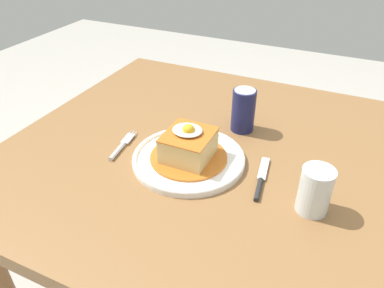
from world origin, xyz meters
TOP-DOWN VIEW (x-y plane):
  - dining_table at (0.00, 0.00)m, footprint 1.10×0.99m
  - main_plate at (-0.05, -0.08)m, footprint 0.28×0.28m
  - sandwich_meal at (-0.05, -0.08)m, footprint 0.19×0.19m
  - fork at (-0.24, -0.10)m, footprint 0.03×0.14m
  - knife at (0.14, -0.09)m, footprint 0.04×0.17m
  - soda_can at (0.02, 0.13)m, footprint 0.07×0.07m
  - drinking_glass at (0.26, -0.13)m, footprint 0.07×0.07m

SIDE VIEW (x-z plane):
  - dining_table at x=0.00m, z-range 0.26..0.98m
  - fork at x=-0.24m, z-range 0.72..0.73m
  - knife at x=0.14m, z-range 0.72..0.73m
  - main_plate at x=-0.05m, z-range 0.72..0.74m
  - sandwich_meal at x=-0.05m, z-range 0.72..0.81m
  - drinking_glass at x=0.26m, z-range 0.71..0.82m
  - soda_can at x=0.02m, z-range 0.72..0.84m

